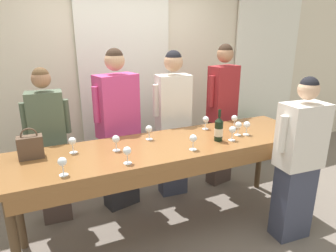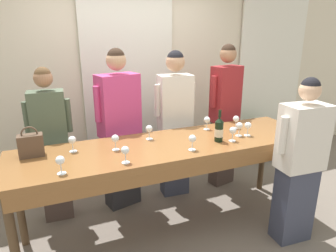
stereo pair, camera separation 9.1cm
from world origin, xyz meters
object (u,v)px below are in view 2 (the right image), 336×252
wine_bottle (219,130)px  wine_glass_center_mid (239,126)px  guest_pink_top (120,130)px  guest_striped_shirt (225,114)px  wine_glass_back_right (233,131)px  host_pouring (299,163)px  guest_cream_sweater (175,123)px  wine_glass_center_right (125,151)px  wine_glass_back_left (60,161)px  tasting_bar (172,152)px  guest_olive_jacket (51,144)px  handbag (31,145)px  wine_glass_by_handbag (192,139)px  wine_glass_front_right (72,141)px  wine_glass_by_bottle (149,129)px  wine_glass_front_left (248,126)px  wine_glass_center_left (207,120)px  wine_glass_near_host (291,119)px  wine_glass_front_mid (115,139)px  wine_glass_back_mid (236,119)px  potted_plant (262,137)px

wine_bottle → wine_glass_center_mid: (0.27, 0.05, -0.01)m
guest_pink_top → guest_striped_shirt: (1.38, 0.00, 0.04)m
wine_glass_back_right → host_pouring: 0.68m
guest_cream_sweater → host_pouring: 1.45m
wine_glass_center_right → wine_glass_back_left: 0.50m
tasting_bar → guest_olive_jacket: guest_olive_jacket is taller
handbag → wine_bottle: bearing=-10.2°
handbag → guest_striped_shirt: bearing=12.3°
guest_cream_sweater → wine_glass_by_handbag: bearing=-104.2°
wine_bottle → wine_glass_back_left: (-1.47, -0.15, -0.01)m
wine_bottle → guest_striped_shirt: bearing=53.7°
wine_bottle → wine_glass_front_right: (-1.34, 0.27, -0.01)m
handbag → wine_glass_by_bottle: handbag is taller
wine_glass_center_mid → wine_glass_front_left: bearing=-17.6°
wine_bottle → wine_glass_back_right: size_ratio=2.18×
wine_glass_center_left → guest_pink_top: bearing=153.5°
tasting_bar → guest_cream_sweater: bearing=64.2°
wine_glass_by_bottle → host_pouring: 1.46m
wine_glass_near_host → wine_glass_back_right: bearing=-172.7°
wine_glass_front_mid → guest_olive_jacket: size_ratio=0.09×
wine_glass_back_mid → wine_glass_by_bottle: 1.00m
wine_glass_front_left → host_pouring: size_ratio=0.09×
guest_pink_top → potted_plant: size_ratio=2.65×
wine_glass_near_host → guest_cream_sweater: 1.31m
potted_plant → wine_glass_back_mid: bearing=-141.8°
wine_glass_back_mid → host_pouring: size_ratio=0.09×
wine_glass_front_left → guest_striped_shirt: 0.81m
wine_glass_by_handbag → guest_pink_top: bearing=116.5°
wine_bottle → wine_glass_front_left: bearing=4.0°
wine_glass_by_handbag → potted_plant: wine_glass_by_handbag is taller
wine_bottle → wine_glass_center_left: (0.07, 0.36, -0.01)m
guest_olive_jacket → wine_glass_back_left: bearing=-87.1°
guest_striped_shirt → wine_bottle: bearing=-126.3°
wine_bottle → wine_glass_by_bottle: wine_bottle is taller
wine_glass_back_mid → wine_glass_back_left: bearing=-167.3°
guest_olive_jacket → host_pouring: 2.47m
wine_glass_back_left → wine_glass_back_right: (1.60, 0.10, 0.00)m
guest_olive_jacket → wine_glass_center_left: bearing=-15.2°
tasting_bar → wine_glass_front_mid: size_ratio=20.50×
wine_bottle → host_pouring: bearing=-37.8°
wine_glass_front_mid → wine_glass_back_left: 0.58m
tasting_bar → handbag: bearing=170.8°
guest_cream_sweater → wine_glass_center_left: bearing=-66.4°
handbag → wine_glass_front_right: handbag is taller
wine_glass_front_right → wine_glass_front_mid: bearing=-16.9°
wine_glass_front_right → wine_glass_center_left: 1.42m
host_pouring → wine_glass_center_mid: bearing=122.1°
wine_glass_back_left → guest_olive_jacket: 0.97m
wine_glass_near_host → wine_glass_front_right: bearing=174.6°
host_pouring → guest_cream_sweater: bearing=119.5°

